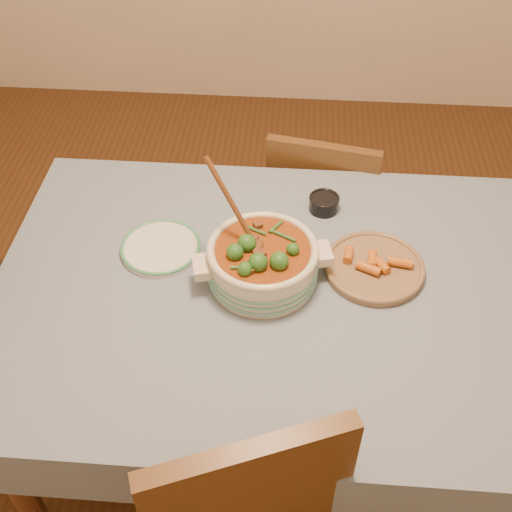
% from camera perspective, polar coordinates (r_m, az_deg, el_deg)
% --- Properties ---
extents(floor, '(4.50, 4.50, 0.00)m').
position_cam_1_polar(floor, '(2.36, 2.94, -15.45)').
color(floor, '#472B14').
rests_on(floor, ground).
extents(dining_table, '(1.68, 1.08, 0.76)m').
position_cam_1_polar(dining_table, '(1.81, 3.70, -4.94)').
color(dining_table, brown).
rests_on(dining_table, floor).
extents(stew_casserole, '(0.38, 0.35, 0.35)m').
position_cam_1_polar(stew_casserole, '(1.71, 0.58, -0.34)').
color(stew_casserole, beige).
rests_on(stew_casserole, dining_table).
extents(white_plate, '(0.30, 0.30, 0.02)m').
position_cam_1_polar(white_plate, '(1.86, -8.47, 0.76)').
color(white_plate, white).
rests_on(white_plate, dining_table).
extents(condiment_bowl, '(0.10, 0.10, 0.05)m').
position_cam_1_polar(condiment_bowl, '(1.97, 6.06, 4.75)').
color(condiment_bowl, black).
rests_on(condiment_bowl, dining_table).
extents(fried_plate, '(0.31, 0.31, 0.05)m').
position_cam_1_polar(fried_plate, '(1.81, 10.47, -0.89)').
color(fried_plate, '#846449').
rests_on(fried_plate, dining_table).
extents(chair_far, '(0.45, 0.45, 0.83)m').
position_cam_1_polar(chair_far, '(2.44, 5.91, 4.15)').
color(chair_far, brown).
rests_on(chair_far, floor).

